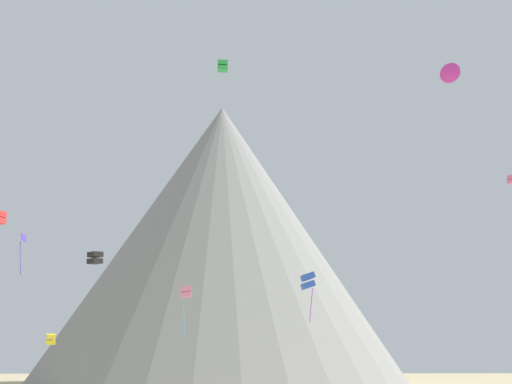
{
  "coord_description": "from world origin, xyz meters",
  "views": [
    {
      "loc": [
        -4.0,
        -34.43,
        4.06
      ],
      "look_at": [
        -0.53,
        30.26,
        20.05
      ],
      "focal_mm": 48.12,
      "sensor_mm": 36.0,
      "label": 1
    }
  ],
  "objects_px": {
    "rock_massif": "(215,250)",
    "kite_pink_low": "(186,293)",
    "kite_magenta_high": "(450,72)",
    "kite_blue_low": "(308,281)",
    "kite_indigo_mid": "(23,245)",
    "kite_yellow_low": "(51,339)",
    "kite_green_high": "(223,66)",
    "kite_black_mid": "(95,258)"
  },
  "relations": [
    {
      "from": "kite_blue_low",
      "to": "kite_black_mid",
      "type": "relative_size",
      "value": 3.1
    },
    {
      "from": "kite_magenta_high",
      "to": "kite_indigo_mid",
      "type": "distance_m",
      "value": 52.44
    },
    {
      "from": "kite_magenta_high",
      "to": "kite_indigo_mid",
      "type": "bearing_deg",
      "value": -153.77
    },
    {
      "from": "kite_blue_low",
      "to": "kite_green_high",
      "type": "relative_size",
      "value": 3.81
    },
    {
      "from": "rock_massif",
      "to": "kite_magenta_high",
      "type": "xyz_separation_m",
      "value": [
        26.44,
        -66.5,
        9.77
      ]
    },
    {
      "from": "kite_pink_low",
      "to": "kite_magenta_high",
      "type": "distance_m",
      "value": 38.42
    },
    {
      "from": "kite_yellow_low",
      "to": "kite_indigo_mid",
      "type": "distance_m",
      "value": 17.54
    },
    {
      "from": "kite_blue_low",
      "to": "kite_magenta_high",
      "type": "distance_m",
      "value": 28.26
    },
    {
      "from": "kite_green_high",
      "to": "kite_black_mid",
      "type": "distance_m",
      "value": 29.32
    },
    {
      "from": "kite_blue_low",
      "to": "kite_green_high",
      "type": "bearing_deg",
      "value": -126.46
    },
    {
      "from": "rock_massif",
      "to": "kite_green_high",
      "type": "xyz_separation_m",
      "value": [
        1.1,
        -57.93,
        13.77
      ]
    },
    {
      "from": "kite_blue_low",
      "to": "kite_magenta_high",
      "type": "height_order",
      "value": "kite_magenta_high"
    },
    {
      "from": "rock_massif",
      "to": "kite_yellow_low",
      "type": "relative_size",
      "value": 66.07
    },
    {
      "from": "kite_pink_low",
      "to": "kite_yellow_low",
      "type": "relative_size",
      "value": 3.53
    },
    {
      "from": "kite_indigo_mid",
      "to": "kite_magenta_high",
      "type": "bearing_deg",
      "value": -36.94
    },
    {
      "from": "kite_yellow_low",
      "to": "kite_green_high",
      "type": "height_order",
      "value": "kite_green_high"
    },
    {
      "from": "kite_green_high",
      "to": "kite_indigo_mid",
      "type": "height_order",
      "value": "kite_green_high"
    },
    {
      "from": "kite_yellow_low",
      "to": "kite_black_mid",
      "type": "height_order",
      "value": "kite_black_mid"
    },
    {
      "from": "kite_magenta_high",
      "to": "kite_black_mid",
      "type": "xyz_separation_m",
      "value": [
        -38.13,
        0.47,
        -21.11
      ]
    },
    {
      "from": "rock_massif",
      "to": "kite_blue_low",
      "type": "relative_size",
      "value": 19.37
    },
    {
      "from": "kite_magenta_high",
      "to": "kite_green_high",
      "type": "xyz_separation_m",
      "value": [
        -25.34,
        8.57,
        4.0
      ]
    },
    {
      "from": "rock_massif",
      "to": "kite_magenta_high",
      "type": "bearing_deg",
      "value": -68.32
    },
    {
      "from": "rock_massif",
      "to": "kite_pink_low",
      "type": "height_order",
      "value": "rock_massif"
    },
    {
      "from": "kite_blue_low",
      "to": "kite_green_high",
      "type": "height_order",
      "value": "kite_green_high"
    },
    {
      "from": "kite_yellow_low",
      "to": "kite_magenta_high",
      "type": "relative_size",
      "value": 0.65
    },
    {
      "from": "kite_black_mid",
      "to": "kite_indigo_mid",
      "type": "xyz_separation_m",
      "value": [
        -10.04,
        9.28,
        2.81
      ]
    },
    {
      "from": "kite_black_mid",
      "to": "kite_indigo_mid",
      "type": "distance_m",
      "value": 13.95
    },
    {
      "from": "kite_green_high",
      "to": "kite_indigo_mid",
      "type": "bearing_deg",
      "value": -3.51
    },
    {
      "from": "kite_yellow_low",
      "to": "kite_indigo_mid",
      "type": "bearing_deg",
      "value": -112.52
    },
    {
      "from": "rock_massif",
      "to": "kite_indigo_mid",
      "type": "xyz_separation_m",
      "value": [
        -21.73,
        -56.76,
        -8.53
      ]
    },
    {
      "from": "kite_pink_low",
      "to": "kite_indigo_mid",
      "type": "height_order",
      "value": "kite_indigo_mid"
    },
    {
      "from": "kite_pink_low",
      "to": "kite_blue_low",
      "type": "height_order",
      "value": "kite_blue_low"
    },
    {
      "from": "kite_pink_low",
      "to": "kite_green_high",
      "type": "height_order",
      "value": "kite_green_high"
    },
    {
      "from": "kite_blue_low",
      "to": "kite_indigo_mid",
      "type": "relative_size",
      "value": 1.09
    },
    {
      "from": "kite_indigo_mid",
      "to": "rock_massif",
      "type": "bearing_deg",
      "value": 43.54
    },
    {
      "from": "kite_pink_low",
      "to": "kite_blue_low",
      "type": "xyz_separation_m",
      "value": [
        13.09,
        -5.07,
        0.78
      ]
    },
    {
      "from": "kite_pink_low",
      "to": "kite_indigo_mid",
      "type": "bearing_deg",
      "value": -97.75
    },
    {
      "from": "rock_massif",
      "to": "kite_black_mid",
      "type": "xyz_separation_m",
      "value": [
        -11.69,
        -66.03,
        -11.34
      ]
    },
    {
      "from": "kite_blue_low",
      "to": "kite_black_mid",
      "type": "xyz_separation_m",
      "value": [
        -22.08,
        -1.81,
        2.03
      ]
    },
    {
      "from": "kite_yellow_low",
      "to": "kite_black_mid",
      "type": "relative_size",
      "value": 0.91
    },
    {
      "from": "kite_magenta_high",
      "to": "rock_massif",
      "type": "bearing_deg",
      "value": 149.35
    },
    {
      "from": "kite_blue_low",
      "to": "kite_black_mid",
      "type": "height_order",
      "value": "kite_black_mid"
    }
  ]
}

